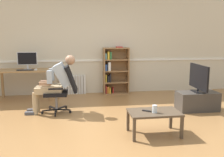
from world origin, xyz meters
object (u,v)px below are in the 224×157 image
Objects in this scene: imac_monitor at (27,59)px; drinking_glass at (155,109)px; tv_stand at (197,101)px; spare_remote at (147,111)px; tv_screen at (199,78)px; coffee_table at (154,114)px; person_seated at (55,82)px; keyboard at (25,70)px; computer_desk at (25,74)px; computer_mouse at (36,69)px; office_chair at (63,88)px; radiator at (73,85)px; bookshelf at (114,71)px.

imac_monitor is 3.78m from drinking_glass.
tv_stand is 5.72× the size of spare_remote.
coffee_table is at bearing 133.99° from tv_screen.
keyboard is at bearing -142.82° from person_seated.
person_seated reaches higher than computer_desk.
coffee_table is at bearing -49.57° from computer_mouse.
person_seated is (-0.16, 0.01, 0.12)m from office_chair.
person_seated reaches higher than drinking_glass.
tv_screen is (3.78, -1.62, -0.30)m from imac_monitor.
radiator is at bearing 57.19° from tv_screen.
drinking_glass reaches higher than coffee_table.
person_seated reaches higher than spare_remote.
tv_stand is (3.56, -1.42, -0.57)m from computer_mouse.
computer_desk is at bearing -161.54° from radiator.
bookshelf is 1.52× the size of tv_screen.
office_chair is 7.98× the size of drinking_glass.
tv_screen is (2.68, -1.93, 0.45)m from radiator.
tv_stand is at bearing -35.85° from radiator.
person_seated is at bearing -56.73° from computer_desk.
bookshelf is 1.21m from radiator.
radiator is at bearing 175.20° from bookshelf.
keyboard is at bearing -175.38° from computer_mouse.
spare_remote is at bearing -141.85° from tv_stand.
bookshelf is at bearing 10.80° from keyboard.
tv_stand reaches higher than coffee_table.
tv_screen is at bearing 86.71° from person_seated.
person_seated is (-1.49, -1.55, 0.01)m from bookshelf.
computer_mouse is 0.10× the size of office_chair.
computer_mouse is 0.08× the size of bookshelf.
computer_mouse is 1.27m from person_seated.
office_chair is 1.15× the size of tv_stand.
bookshelf reaches higher than tv_stand.
tv_stand is (3.84, -1.54, -0.45)m from computer_desk.
office_chair reaches higher than computer_mouse.
spare_remote is (-1.46, -1.15, -0.31)m from tv_screen.
spare_remote is at bearing -50.04° from imac_monitor.
keyboard is 0.33× the size of person_seated.
tv_screen is 1.86m from drinking_glass.
computer_desk reaches higher than coffee_table.
spare_remote is (2.32, -2.77, -0.61)m from imac_monitor.
bookshelf is at bearing -141.81° from spare_remote.
keyboard reaches higher than computer_desk.
imac_monitor is 0.38m from computer_mouse.
imac_monitor is 3.28× the size of spare_remote.
coffee_table is 0.13m from drinking_glass.
person_seated reaches higher than tv_stand.
imac_monitor is at bearing 156.83° from tv_stand.
office_chair is 6.57× the size of spare_remote.
bookshelf reaches higher than spare_remote.
bookshelf is 2.43m from tv_stand.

